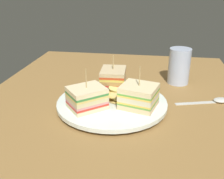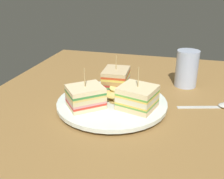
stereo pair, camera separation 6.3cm
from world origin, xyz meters
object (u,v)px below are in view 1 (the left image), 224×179
object	(u,v)px
sandwich_wedge_0	(138,96)
spoon	(216,101)
sandwich_wedge_1	(113,80)
chip_pile	(117,95)
drinking_glass	(179,69)
plate	(112,103)
sandwich_wedge_2	(87,98)

from	to	relation	value
sandwich_wedge_0	spoon	bearing A→B (deg)	-139.95
sandwich_wedge_1	chip_pile	xyz separation A→B (cm)	(6.13, 1.85, -1.54)
drinking_glass	sandwich_wedge_0	bearing A→B (deg)	-26.74
chip_pile	spoon	distance (cm)	25.54
drinking_glass	sandwich_wedge_1	bearing A→B (deg)	-54.93
plate	drinking_glass	world-z (taller)	drinking_glass
sandwich_wedge_1	spoon	distance (cm)	26.79
sandwich_wedge_1	sandwich_wedge_0	bearing A→B (deg)	37.19
sandwich_wedge_0	sandwich_wedge_1	xyz separation A→B (cm)	(-8.62, -7.18, 0.30)
plate	sandwich_wedge_1	xyz separation A→B (cm)	(-6.70, -0.73, 3.57)
plate	drinking_glass	distance (cm)	25.95
chip_pile	drinking_glass	size ratio (longest dim) A/B	0.73
chip_pile	spoon	xyz separation A→B (cm)	(-6.31, 24.60, -2.68)
sandwich_wedge_1	drinking_glass	bearing A→B (deg)	122.45
sandwich_wedge_0	spoon	size ratio (longest dim) A/B	0.69
sandwich_wedge_0	plate	bearing A→B (deg)	-1.01
plate	sandwich_wedge_1	bearing A→B (deg)	-173.74
drinking_glass	sandwich_wedge_2	bearing A→B (deg)	-43.02
sandwich_wedge_0	sandwich_wedge_2	size ratio (longest dim) A/B	0.96
chip_pile	drinking_glass	bearing A→B (deg)	139.41
plate	sandwich_wedge_0	bearing A→B (deg)	73.47
drinking_glass	spoon	bearing A→B (deg)	34.94
sandwich_wedge_2	sandwich_wedge_1	bearing A→B (deg)	29.24
plate	sandwich_wedge_0	world-z (taller)	sandwich_wedge_0
sandwich_wedge_2	drinking_glass	size ratio (longest dim) A/B	0.97
sandwich_wedge_0	chip_pile	world-z (taller)	sandwich_wedge_0
sandwich_wedge_0	spoon	world-z (taller)	sandwich_wedge_0
sandwich_wedge_2	spoon	xyz separation A→B (cm)	(-11.36, 30.75, -3.83)
plate	drinking_glass	xyz separation A→B (cm)	(-19.22, 17.10, 3.43)
sandwich_wedge_1	chip_pile	world-z (taller)	sandwich_wedge_1
sandwich_wedge_2	drinking_glass	world-z (taller)	sandwich_wedge_2
sandwich_wedge_0	drinking_glass	size ratio (longest dim) A/B	0.93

